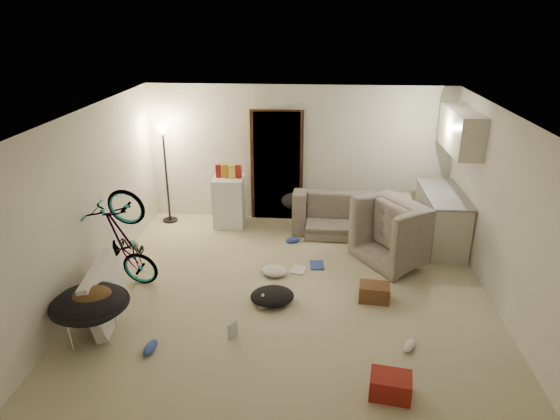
# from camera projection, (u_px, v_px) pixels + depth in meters

# --- Properties ---
(floor) EXTENTS (5.50, 6.00, 0.02)m
(floor) POSITION_uv_depth(u_px,v_px,m) (289.00, 302.00, 6.81)
(floor) COLOR #BEB592
(floor) RESTS_ON ground
(ceiling) EXTENTS (5.50, 6.00, 0.02)m
(ceiling) POSITION_uv_depth(u_px,v_px,m) (290.00, 118.00, 5.87)
(ceiling) COLOR white
(ceiling) RESTS_ON wall_back
(wall_back) EXTENTS (5.50, 0.02, 2.50)m
(wall_back) POSITION_uv_depth(u_px,v_px,m) (299.00, 154.00, 9.13)
(wall_back) COLOR silver
(wall_back) RESTS_ON floor
(wall_front) EXTENTS (5.50, 0.02, 2.50)m
(wall_front) POSITION_uv_depth(u_px,v_px,m) (266.00, 377.00, 3.55)
(wall_front) COLOR silver
(wall_front) RESTS_ON floor
(wall_left) EXTENTS (0.02, 6.00, 2.50)m
(wall_left) POSITION_uv_depth(u_px,v_px,m) (80.00, 211.00, 6.53)
(wall_left) COLOR silver
(wall_left) RESTS_ON floor
(wall_right) EXTENTS (0.02, 6.00, 2.50)m
(wall_right) POSITION_uv_depth(u_px,v_px,m) (513.00, 223.00, 6.15)
(wall_right) COLOR silver
(wall_right) RESTS_ON floor
(doorway) EXTENTS (0.85, 0.10, 2.04)m
(doorway) POSITION_uv_depth(u_px,v_px,m) (277.00, 166.00, 9.20)
(doorway) COLOR black
(doorway) RESTS_ON floor
(door_trim) EXTENTS (0.97, 0.04, 2.10)m
(door_trim) POSITION_uv_depth(u_px,v_px,m) (277.00, 167.00, 9.18)
(door_trim) COLOR #331D12
(door_trim) RESTS_ON floor
(floor_lamp) EXTENTS (0.28, 0.28, 1.81)m
(floor_lamp) POSITION_uv_depth(u_px,v_px,m) (164.00, 154.00, 8.94)
(floor_lamp) COLOR black
(floor_lamp) RESTS_ON floor
(kitchen_counter) EXTENTS (0.60, 1.50, 0.88)m
(kitchen_counter) POSITION_uv_depth(u_px,v_px,m) (441.00, 220.00, 8.33)
(kitchen_counter) COLOR beige
(kitchen_counter) RESTS_ON floor
(counter_top) EXTENTS (0.64, 1.54, 0.04)m
(counter_top) POSITION_uv_depth(u_px,v_px,m) (444.00, 194.00, 8.16)
(counter_top) COLOR gray
(counter_top) RESTS_ON kitchen_counter
(kitchen_uppers) EXTENTS (0.38, 1.40, 0.65)m
(kitchen_uppers) POSITION_uv_depth(u_px,v_px,m) (461.00, 131.00, 7.76)
(kitchen_uppers) COLOR beige
(kitchen_uppers) RESTS_ON wall_right
(sofa) EXTENTS (2.04, 0.88, 0.58)m
(sofa) POSITION_uv_depth(u_px,v_px,m) (350.00, 215.00, 8.90)
(sofa) COLOR #353D36
(sofa) RESTS_ON floor
(armchair) EXTENTS (1.46, 1.50, 0.74)m
(armchair) POSITION_uv_depth(u_px,v_px,m) (408.00, 236.00, 7.88)
(armchair) COLOR #353D36
(armchair) RESTS_ON floor
(bicycle) EXTENTS (1.63, 0.89, 0.90)m
(bicycle) POSITION_uv_depth(u_px,v_px,m) (127.00, 261.00, 7.02)
(bicycle) COLOR black
(bicycle) RESTS_ON floor
(book_asset) EXTENTS (0.28, 0.26, 0.02)m
(book_asset) POSITION_uv_depth(u_px,v_px,m) (228.00, 340.00, 5.97)
(book_asset) COLOR maroon
(book_asset) RESTS_ON floor
(mini_fridge) EXTENTS (0.55, 0.55, 0.91)m
(mini_fridge) POSITION_uv_depth(u_px,v_px,m) (229.00, 202.00, 9.08)
(mini_fridge) COLOR white
(mini_fridge) RESTS_ON floor
(snack_box_0) EXTENTS (0.11, 0.08, 0.30)m
(snack_box_0) POSITION_uv_depth(u_px,v_px,m) (219.00, 173.00, 8.89)
(snack_box_0) COLOR maroon
(snack_box_0) RESTS_ON mini_fridge
(snack_box_1) EXTENTS (0.11, 0.08, 0.30)m
(snack_box_1) POSITION_uv_depth(u_px,v_px,m) (225.00, 173.00, 8.88)
(snack_box_1) COLOR #B37416
(snack_box_1) RESTS_ON mini_fridge
(snack_box_2) EXTENTS (0.11, 0.09, 0.30)m
(snack_box_2) POSITION_uv_depth(u_px,v_px,m) (232.00, 173.00, 8.88)
(snack_box_2) COLOR yellow
(snack_box_2) RESTS_ON mini_fridge
(snack_box_3) EXTENTS (0.12, 0.10, 0.30)m
(snack_box_3) POSITION_uv_depth(u_px,v_px,m) (239.00, 173.00, 8.87)
(snack_box_3) COLOR maroon
(snack_box_3) RESTS_ON mini_fridge
(saucer_chair) EXTENTS (0.92, 0.92, 0.65)m
(saucer_chair) POSITION_uv_depth(u_px,v_px,m) (91.00, 310.00, 5.90)
(saucer_chair) COLOR silver
(saucer_chair) RESTS_ON floor
(hoodie) EXTENTS (0.61, 0.58, 0.22)m
(hoodie) POSITION_uv_depth(u_px,v_px,m) (91.00, 297.00, 5.80)
(hoodie) COLOR #4E361B
(hoodie) RESTS_ON saucer_chair
(sofa_drape) EXTENTS (0.64, 0.56, 0.28)m
(sofa_drape) POSITION_uv_depth(u_px,v_px,m) (297.00, 201.00, 8.87)
(sofa_drape) COLOR black
(sofa_drape) RESTS_ON sofa
(tv_box) EXTENTS (0.42, 1.14, 0.75)m
(tv_box) POSITION_uv_depth(u_px,v_px,m) (105.00, 293.00, 6.30)
(tv_box) COLOR silver
(tv_box) RESTS_ON floor
(drink_case_a) EXTENTS (0.44, 0.34, 0.23)m
(drink_case_a) POSITION_uv_depth(u_px,v_px,m) (374.00, 292.00, 6.79)
(drink_case_a) COLOR brown
(drink_case_a) RESTS_ON floor
(drink_case_b) EXTENTS (0.46, 0.37, 0.24)m
(drink_case_b) POSITION_uv_depth(u_px,v_px,m) (390.00, 386.00, 5.09)
(drink_case_b) COLOR maroon
(drink_case_b) RESTS_ON floor
(juicer) EXTENTS (0.14, 0.14, 0.21)m
(juicer) POSITION_uv_depth(u_px,v_px,m) (263.00, 301.00, 6.65)
(juicer) COLOR beige
(juicer) RESTS_ON floor
(newspaper) EXTENTS (0.65, 0.71, 0.01)m
(newspaper) POSITION_uv_depth(u_px,v_px,m) (351.00, 237.00, 8.73)
(newspaper) COLOR silver
(newspaper) RESTS_ON floor
(book_blue) EXTENTS (0.23, 0.30, 0.03)m
(book_blue) POSITION_uv_depth(u_px,v_px,m) (317.00, 265.00, 7.74)
(book_blue) COLOR #2F48AA
(book_blue) RESTS_ON floor
(book_white) EXTENTS (0.25, 0.30, 0.02)m
(book_white) POSITION_uv_depth(u_px,v_px,m) (298.00, 270.00, 7.60)
(book_white) COLOR silver
(book_white) RESTS_ON floor
(shoe_0) EXTENTS (0.28, 0.18, 0.10)m
(shoe_0) POSITION_uv_depth(u_px,v_px,m) (293.00, 240.00, 8.51)
(shoe_0) COLOR #2F48AA
(shoe_0) RESTS_ON floor
(shoe_2) EXTENTS (0.15, 0.30, 0.11)m
(shoe_2) POSITION_uv_depth(u_px,v_px,m) (150.00, 348.00, 5.78)
(shoe_2) COLOR #2F48AA
(shoe_2) RESTS_ON floor
(shoe_4) EXTENTS (0.24, 0.29, 0.10)m
(shoe_4) POSITION_uv_depth(u_px,v_px,m) (409.00, 345.00, 5.82)
(shoe_4) COLOR white
(shoe_4) RESTS_ON floor
(clothes_lump_a) EXTENTS (0.70, 0.64, 0.19)m
(clothes_lump_a) POSITION_uv_depth(u_px,v_px,m) (272.00, 296.00, 6.74)
(clothes_lump_a) COLOR black
(clothes_lump_a) RESTS_ON floor
(clothes_lump_b) EXTENTS (0.48, 0.42, 0.14)m
(clothes_lump_b) POSITION_uv_depth(u_px,v_px,m) (354.00, 225.00, 9.07)
(clothes_lump_b) COLOR black
(clothes_lump_b) RESTS_ON floor
(clothes_lump_c) EXTENTS (0.49, 0.46, 0.12)m
(clothes_lump_c) POSITION_uv_depth(u_px,v_px,m) (274.00, 271.00, 7.47)
(clothes_lump_c) COLOR silver
(clothes_lump_c) RESTS_ON floor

